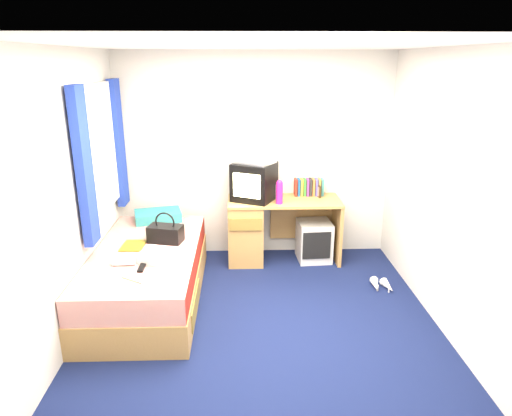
{
  "coord_description": "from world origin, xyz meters",
  "views": [
    {
      "loc": [
        -0.17,
        -3.6,
        2.3
      ],
      "look_at": [
        -0.02,
        0.7,
        0.89
      ],
      "focal_mm": 32.0,
      "sensor_mm": 36.0,
      "label": 1
    }
  ],
  "objects_px": {
    "bed": "(148,275)",
    "handbag": "(166,233)",
    "pink_water_bottle": "(279,193)",
    "towel": "(158,256)",
    "colour_swatch_fan": "(134,279)",
    "desk": "(260,227)",
    "aerosol_can": "(277,192)",
    "storage_cube": "(314,241)",
    "picture_frame": "(319,191)",
    "crt_tv": "(254,182)",
    "magazine": "(133,246)",
    "remote_control": "(142,268)",
    "pillow": "(158,216)",
    "water_bottle": "(124,262)",
    "white_heels": "(382,285)",
    "vcr": "(254,159)"
  },
  "relations": [
    {
      "from": "bed",
      "to": "handbag",
      "type": "relative_size",
      "value": 5.39
    },
    {
      "from": "pink_water_bottle",
      "to": "handbag",
      "type": "distance_m",
      "value": 1.34
    },
    {
      "from": "towel",
      "to": "colour_swatch_fan",
      "type": "relative_size",
      "value": 1.33
    },
    {
      "from": "desk",
      "to": "aerosol_can",
      "type": "bearing_deg",
      "value": 5.76
    },
    {
      "from": "aerosol_can",
      "to": "storage_cube",
      "type": "bearing_deg",
      "value": -5.87
    },
    {
      "from": "picture_frame",
      "to": "towel",
      "type": "bearing_deg",
      "value": -149.78
    },
    {
      "from": "desk",
      "to": "aerosol_can",
      "type": "distance_m",
      "value": 0.47
    },
    {
      "from": "crt_tv",
      "to": "magazine",
      "type": "bearing_deg",
      "value": -119.32
    },
    {
      "from": "handbag",
      "to": "towel",
      "type": "height_order",
      "value": "handbag"
    },
    {
      "from": "picture_frame",
      "to": "remote_control",
      "type": "xyz_separation_m",
      "value": [
        -1.8,
        -1.45,
        -0.27
      ]
    },
    {
      "from": "pillow",
      "to": "picture_frame",
      "type": "relative_size",
      "value": 3.63
    },
    {
      "from": "pink_water_bottle",
      "to": "remote_control",
      "type": "height_order",
      "value": "pink_water_bottle"
    },
    {
      "from": "bed",
      "to": "magazine",
      "type": "height_order",
      "value": "magazine"
    },
    {
      "from": "storage_cube",
      "to": "crt_tv",
      "type": "distance_m",
      "value": 1.02
    },
    {
      "from": "crt_tv",
      "to": "colour_swatch_fan",
      "type": "height_order",
      "value": "crt_tv"
    },
    {
      "from": "desk",
      "to": "picture_frame",
      "type": "distance_m",
      "value": 0.81
    },
    {
      "from": "towel",
      "to": "aerosol_can",
      "type": "bearing_deg",
      "value": 45.83
    },
    {
      "from": "water_bottle",
      "to": "white_heels",
      "type": "relative_size",
      "value": 0.75
    },
    {
      "from": "crt_tv",
      "to": "bed",
      "type": "bearing_deg",
      "value": -113.5
    },
    {
      "from": "white_heels",
      "to": "handbag",
      "type": "bearing_deg",
      "value": 178.23
    },
    {
      "from": "bed",
      "to": "desk",
      "type": "xyz_separation_m",
      "value": [
        1.15,
        0.93,
        0.14
      ]
    },
    {
      "from": "magazine",
      "to": "white_heels",
      "type": "relative_size",
      "value": 1.05
    },
    {
      "from": "pink_water_bottle",
      "to": "bed",
      "type": "bearing_deg",
      "value": -150.64
    },
    {
      "from": "handbag",
      "to": "white_heels",
      "type": "bearing_deg",
      "value": 11.39
    },
    {
      "from": "pillow",
      "to": "water_bottle",
      "type": "distance_m",
      "value": 1.2
    },
    {
      "from": "pillow",
      "to": "water_bottle",
      "type": "height_order",
      "value": "pillow"
    },
    {
      "from": "desk",
      "to": "crt_tv",
      "type": "relative_size",
      "value": 2.29
    },
    {
      "from": "white_heels",
      "to": "remote_control",
      "type": "bearing_deg",
      "value": -166.55
    },
    {
      "from": "colour_swatch_fan",
      "to": "bed",
      "type": "bearing_deg",
      "value": 92.42
    },
    {
      "from": "vcr",
      "to": "picture_frame",
      "type": "bearing_deg",
      "value": 39.85
    },
    {
      "from": "aerosol_can",
      "to": "colour_swatch_fan",
      "type": "height_order",
      "value": "aerosol_can"
    },
    {
      "from": "towel",
      "to": "storage_cube",
      "type": "bearing_deg",
      "value": 35.83
    },
    {
      "from": "water_bottle",
      "to": "colour_swatch_fan",
      "type": "distance_m",
      "value": 0.33
    },
    {
      "from": "desk",
      "to": "handbag",
      "type": "bearing_deg",
      "value": -143.47
    },
    {
      "from": "bed",
      "to": "vcr",
      "type": "bearing_deg",
      "value": 40.69
    },
    {
      "from": "crt_tv",
      "to": "pink_water_bottle",
      "type": "distance_m",
      "value": 0.34
    },
    {
      "from": "pillow",
      "to": "colour_swatch_fan",
      "type": "xyz_separation_m",
      "value": [
        0.05,
        -1.48,
        -0.05
      ]
    },
    {
      "from": "colour_swatch_fan",
      "to": "handbag",
      "type": "bearing_deg",
      "value": 80.67
    },
    {
      "from": "picture_frame",
      "to": "pink_water_bottle",
      "type": "xyz_separation_m",
      "value": [
        -0.49,
        -0.25,
        0.05
      ]
    },
    {
      "from": "storage_cube",
      "to": "vcr",
      "type": "height_order",
      "value": "vcr"
    },
    {
      "from": "crt_tv",
      "to": "vcr",
      "type": "bearing_deg",
      "value": 90.0
    },
    {
      "from": "crt_tv",
      "to": "handbag",
      "type": "relative_size",
      "value": 1.53
    },
    {
      "from": "pink_water_bottle",
      "to": "remote_control",
      "type": "relative_size",
      "value": 1.52
    },
    {
      "from": "storage_cube",
      "to": "handbag",
      "type": "distance_m",
      "value": 1.82
    },
    {
      "from": "desk",
      "to": "pink_water_bottle",
      "type": "relative_size",
      "value": 5.34
    },
    {
      "from": "crt_tv",
      "to": "desk",
      "type": "bearing_deg",
      "value": 26.08
    },
    {
      "from": "pillow",
      "to": "towel",
      "type": "bearing_deg",
      "value": -80.44
    },
    {
      "from": "colour_swatch_fan",
      "to": "white_heels",
      "type": "distance_m",
      "value": 2.54
    },
    {
      "from": "crt_tv",
      "to": "water_bottle",
      "type": "height_order",
      "value": "crt_tv"
    },
    {
      "from": "remote_control",
      "to": "bed",
      "type": "bearing_deg",
      "value": 96.69
    }
  ]
}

